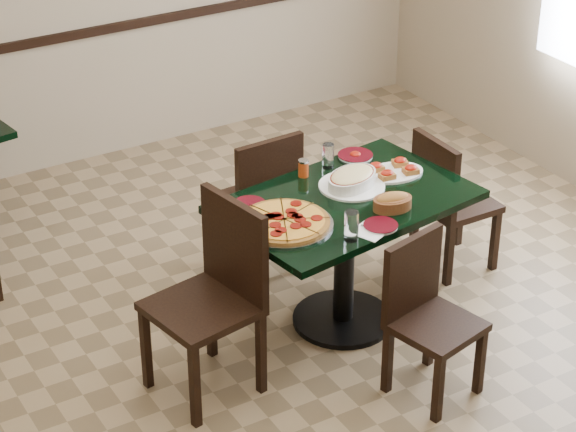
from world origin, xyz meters
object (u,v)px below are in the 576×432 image
chair_right (447,197)px  bread_basket (392,202)px  chair_near (425,309)px  lasagna_casserole (352,179)px  chair_far (260,198)px  bruschetta_platter (393,170)px  main_table (345,229)px  chair_left (216,287)px  pepperoni_pizza (284,222)px

chair_right → bread_basket: 0.83m
chair_right → chair_near: bearing=137.5°
chair_near → lasagna_casserole: 0.82m
chair_far → chair_near: chair_far is taller
chair_right → bruschetta_platter: chair_right is taller
main_table → bread_basket: size_ratio=6.11×
chair_near → bread_basket: 0.57m
chair_far → lasagna_casserole: size_ratio=2.46×
chair_far → bread_basket: chair_far is taller
chair_left → main_table: bearing=88.5°
main_table → chair_near: bearing=-95.7°
chair_near → pepperoni_pizza: size_ratio=1.68×
lasagna_casserole → bruschetta_platter: lasagna_casserole is taller
bruschetta_platter → bread_basket: bearing=-118.1°
chair_left → bruschetta_platter: chair_left is taller
main_table → chair_far: 0.66m
chair_left → bruschetta_platter: size_ratio=2.69×
chair_right → pepperoni_pizza: chair_right is taller
chair_near → chair_left: bearing=134.5°
chair_right → bruschetta_platter: 0.54m
main_table → chair_right: (0.80, 0.17, -0.11)m
pepperoni_pizza → chair_far: bearing=69.7°
main_table → pepperoni_pizza: 0.46m
main_table → chair_right: size_ratio=1.63×
bruschetta_platter → chair_far: bearing=140.4°
chair_far → chair_left: (-0.67, -0.76, 0.06)m
main_table → chair_left: 0.82m
chair_right → bread_basket: size_ratio=3.74×
bread_basket → chair_near: bearing=-93.6°
bread_basket → lasagna_casserole: bearing=108.2°
pepperoni_pizza → bruschetta_platter: bruschetta_platter is taller
chair_right → lasagna_casserole: 0.79m
chair_near → chair_right: chair_right is taller
chair_right → lasagna_casserole: bearing=97.2°
chair_right → bread_basket: bearing=120.3°
chair_left → bread_basket: size_ratio=4.39×
chair_near → pepperoni_pizza: 0.79m
chair_right → bruschetta_platter: bearing=100.0°
main_table → chair_near: size_ratio=1.69×
lasagna_casserole → chair_far: bearing=92.4°
chair_far → bread_basket: (0.28, -0.85, 0.30)m
lasagna_casserole → chair_near: bearing=-115.2°
chair_far → pepperoni_pizza: 0.81m
main_table → chair_left: (-0.81, -0.12, -0.02)m
main_table → bruschetta_platter: size_ratio=3.73×
chair_left → bruschetta_platter: 1.21m
main_table → chair_far: chair_far is taller
chair_right → bruschetta_platter: size_ratio=2.29×
bruschetta_platter → main_table: bearing=-156.9°
main_table → pepperoni_pizza: size_ratio=2.84×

